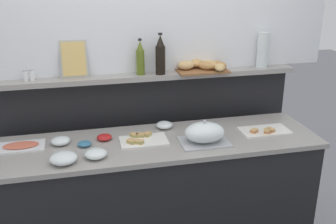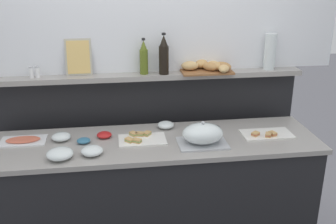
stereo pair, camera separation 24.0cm
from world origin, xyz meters
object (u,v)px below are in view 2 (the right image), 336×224
object	(u,v)px
condiment_bowl_red	(214,128)
salt_shaker	(31,72)
olive_oil_bottle	(144,58)
bread_basket	(210,67)
condiment_bowl_teal	(84,141)
framed_picture	(78,57)
serving_cloche	(203,134)
glass_bowl_medium	(166,125)
wine_bottle_dark	(164,56)
glass_bowl_small	(92,151)
glass_bowl_extra	(60,154)
cold_cuts_platter	(23,140)
glass_bowl_large	(61,137)
water_carafe	(270,52)
pepper_shaker	(37,72)
sandwich_platter_side	(266,134)
sandwich_platter_rear	(141,139)
condiment_bowl_dark	(104,135)

from	to	relation	value
condiment_bowl_red	salt_shaker	distance (m)	1.43
olive_oil_bottle	bread_basket	world-z (taller)	olive_oil_bottle
condiment_bowl_teal	salt_shaker	bearing A→B (deg)	133.82
framed_picture	serving_cloche	bearing A→B (deg)	-33.64
glass_bowl_medium	serving_cloche	bearing A→B (deg)	-56.21
wine_bottle_dark	framed_picture	world-z (taller)	wine_bottle_dark
glass_bowl_small	condiment_bowl_teal	bearing A→B (deg)	108.55
bread_basket	glass_bowl_extra	bearing A→B (deg)	-151.41
glass_bowl_extra	salt_shaker	distance (m)	0.77
cold_cuts_platter	glass_bowl_small	distance (m)	0.56
glass_bowl_large	framed_picture	size ratio (longest dim) A/B	0.49
glass_bowl_large	water_carafe	distance (m)	1.73
cold_cuts_platter	pepper_shaker	xyz separation A→B (m)	(0.09, 0.31, 0.41)
condiment_bowl_teal	salt_shaker	world-z (taller)	salt_shaker
glass_bowl_large	condiment_bowl_teal	distance (m)	0.17
sandwich_platter_side	condiment_bowl_red	bearing A→B (deg)	156.87
serving_cloche	glass_bowl_small	bearing A→B (deg)	-175.27
sandwich_platter_rear	salt_shaker	xyz separation A→B (m)	(-0.78, 0.40, 0.41)
water_carafe	bread_basket	bearing A→B (deg)	-179.23
glass_bowl_medium	wine_bottle_dark	world-z (taller)	wine_bottle_dark
sandwich_platter_rear	glass_bowl_extra	xyz separation A→B (m)	(-0.54, -0.21, 0.02)
pepper_shaker	glass_bowl_small	bearing A→B (deg)	-55.92
sandwich_platter_side	salt_shaker	bearing A→B (deg)	165.47
glass_bowl_medium	condiment_bowl_red	bearing A→B (deg)	-13.00
sandwich_platter_rear	water_carafe	size ratio (longest dim) A/B	1.16
condiment_bowl_teal	framed_picture	world-z (taller)	framed_picture
serving_cloche	condiment_bowl_dark	size ratio (longest dim) A/B	3.17
glass_bowl_extra	wine_bottle_dark	world-z (taller)	wine_bottle_dark
condiment_bowl_teal	olive_oil_bottle	bearing A→B (deg)	39.96
wine_bottle_dark	pepper_shaker	size ratio (longest dim) A/B	3.63
glass_bowl_large	water_carafe	xyz separation A→B (m)	(1.63, 0.32, 0.50)
wine_bottle_dark	framed_picture	size ratio (longest dim) A/B	1.15
cold_cuts_platter	wine_bottle_dark	bearing A→B (deg)	15.52
glass_bowl_small	framed_picture	xyz separation A→B (m)	(-0.09, 0.63, 0.49)
olive_oil_bottle	serving_cloche	bearing A→B (deg)	-55.76
sandwich_platter_rear	condiment_bowl_dark	bearing A→B (deg)	161.84
glass_bowl_medium	condiment_bowl_red	xyz separation A→B (m)	(0.36, -0.08, -0.01)
olive_oil_bottle	pepper_shaker	bearing A→B (deg)	179.81
bread_basket	glass_bowl_small	bearing A→B (deg)	-147.61
olive_oil_bottle	condiment_bowl_red	bearing A→B (deg)	-29.72
olive_oil_bottle	bread_basket	bearing A→B (deg)	-0.44
sandwich_platter_side	water_carafe	xyz separation A→B (m)	(0.15, 0.44, 0.51)
cold_cuts_platter	glass_bowl_medium	world-z (taller)	glass_bowl_medium
sandwich_platter_rear	glass_bowl_extra	world-z (taller)	glass_bowl_extra
serving_cloche	pepper_shaker	size ratio (longest dim) A/B	3.91
serving_cloche	condiment_bowl_teal	distance (m)	0.83
salt_shaker	condiment_bowl_red	bearing A→B (deg)	-12.09
wine_bottle_dark	bread_basket	world-z (taller)	wine_bottle_dark
condiment_bowl_red	sandwich_platter_rear	bearing A→B (deg)	-168.47
framed_picture	condiment_bowl_red	bearing A→B (deg)	-18.19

